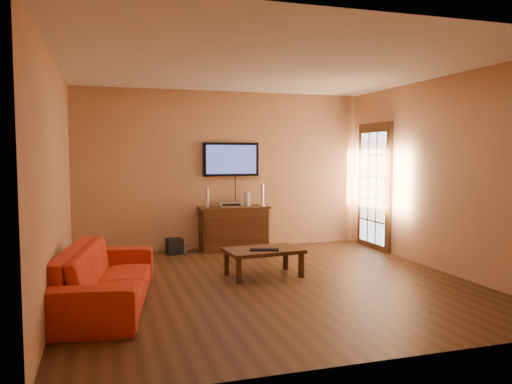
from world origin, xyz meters
name	(u,v)px	position (x,y,z in m)	size (l,w,h in m)	color
ground_plane	(270,283)	(0.00, 0.00, 0.00)	(5.00, 5.00, 0.00)	#39210F
room_walls	(256,150)	(0.00, 0.62, 1.69)	(5.00, 5.00, 5.00)	tan
french_door	(374,188)	(2.46, 1.70, 1.05)	(0.07, 1.02, 2.22)	#3B210D
media_console	(234,228)	(0.11, 2.26, 0.38)	(1.19, 0.46, 0.74)	#3B210D
television	(231,159)	(0.11, 2.45, 1.54)	(0.98, 0.08, 0.58)	black
coffee_table	(263,252)	(0.03, 0.37, 0.32)	(1.05, 0.69, 0.37)	#3B210D
sofa	(105,266)	(-1.99, -0.33, 0.43)	(2.18, 0.64, 0.85)	red
speaker_left	(207,199)	(-0.35, 2.25, 0.89)	(0.09, 0.09, 0.32)	silver
speaker_right	(262,196)	(0.62, 2.26, 0.92)	(0.10, 0.10, 0.37)	silver
av_receiver	(230,204)	(0.05, 2.28, 0.79)	(0.35, 0.25, 0.08)	silver
game_console	(247,199)	(0.35, 2.30, 0.86)	(0.05, 0.17, 0.24)	white
subwoofer	(175,246)	(-0.90, 2.23, 0.13)	(0.25, 0.25, 0.25)	black
bottle	(186,250)	(-0.75, 2.01, 0.09)	(0.07, 0.07, 0.19)	white
keyboard	(264,250)	(0.01, 0.27, 0.38)	(0.41, 0.27, 0.02)	black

